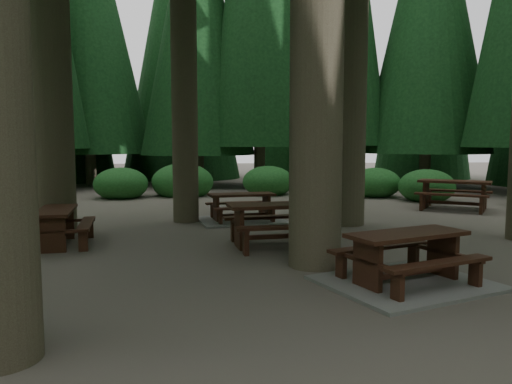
{
  "coord_description": "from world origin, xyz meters",
  "views": [
    {
      "loc": [
        -0.85,
        -7.6,
        1.99
      ],
      "look_at": [
        -0.05,
        1.29,
        1.1
      ],
      "focal_mm": 35.0,
      "sensor_mm": 36.0,
      "label": 1
    }
  ],
  "objects": [
    {
      "name": "ground",
      "position": [
        0.0,
        0.0,
        0.0
      ],
      "size": [
        80.0,
        80.0,
        0.0
      ],
      "primitive_type": "plane",
      "color": "#544C44",
      "rests_on": "ground"
    },
    {
      "name": "picnic_table_a",
      "position": [
        1.85,
        -0.99,
        0.25
      ],
      "size": [
        2.73,
        2.51,
        0.75
      ],
      "rotation": [
        0.0,
        0.0,
        0.38
      ],
      "color": "gray",
      "rests_on": "ground"
    },
    {
      "name": "picnic_table_b",
      "position": [
        -3.84,
        2.19,
        0.47
      ],
      "size": [
        1.56,
        1.83,
        0.71
      ],
      "rotation": [
        0.0,
        0.0,
        1.72
      ],
      "color": "black",
      "rests_on": "ground"
    },
    {
      "name": "picnic_table_c",
      "position": [
        -0.1,
        4.85,
        0.23
      ],
      "size": [
        2.37,
        2.07,
        0.71
      ],
      "rotation": [
        0.0,
        0.0,
        0.18
      ],
      "color": "gray",
      "rests_on": "ground"
    },
    {
      "name": "picnic_table_d",
      "position": [
        6.31,
        6.5,
        0.57
      ],
      "size": [
        2.55,
        2.45,
        0.87
      ],
      "rotation": [
        0.0,
        0.0,
        -0.59
      ],
      "color": "black",
      "rests_on": "ground"
    },
    {
      "name": "picnic_table_f",
      "position": [
        0.42,
        1.78,
        0.55
      ],
      "size": [
        2.08,
        1.76,
        0.82
      ],
      "rotation": [
        0.0,
        0.0,
        0.13
      ],
      "color": "black",
      "rests_on": "ground"
    },
    {
      "name": "shrub_ring",
      "position": [
        0.7,
        0.75,
        0.4
      ],
      "size": [
        23.86,
        24.64,
        1.49
      ],
      "color": "#1C541D",
      "rests_on": "ground"
    }
  ]
}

